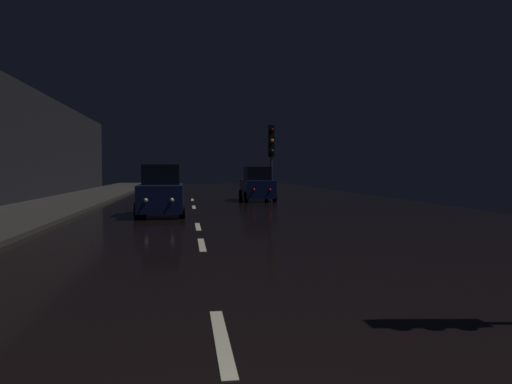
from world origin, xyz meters
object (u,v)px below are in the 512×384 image
at_px(streetlamp_overhead, 0,39).
at_px(traffic_light_far_right, 271,146).
at_px(car_approaching_headlights, 161,192).
at_px(car_parked_right_far, 257,185).

bearing_deg(streetlamp_overhead, traffic_light_far_right, 62.85).
distance_m(streetlamp_overhead, car_approaching_headlights, 10.29).
relative_size(streetlamp_overhead, car_parked_right_far, 1.76).
distance_m(car_approaching_headlights, car_parked_right_far, 10.65).
xyz_separation_m(streetlamp_overhead, car_approaching_headlights, (3.05, 9.05, -3.83)).
relative_size(streetlamp_overhead, car_approaching_headlights, 1.74).
height_order(traffic_light_far_right, streetlamp_overhead, streetlamp_overhead).
bearing_deg(traffic_light_far_right, car_approaching_headlights, -39.50).
distance_m(streetlamp_overhead, car_parked_right_far, 20.46).
relative_size(car_approaching_headlights, car_parked_right_far, 1.01).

